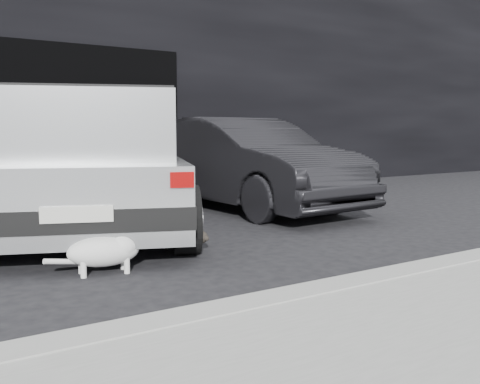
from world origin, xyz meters
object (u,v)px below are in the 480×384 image
cat_siamese (185,240)px  second_car (245,163)px  silver_hatchback (94,157)px  cat_white (109,249)px

cat_siamese → second_car: bearing=-160.2°
second_car → silver_hatchback: bearing=-170.6°
second_car → cat_white: bearing=-143.2°
cat_siamese → silver_hatchback: bearing=-101.1°
silver_hatchback → cat_white: silver_hatchback is taller
second_car → cat_siamese: second_car is taller
silver_hatchback → second_car: silver_hatchback is taller
cat_siamese → cat_white: 0.97m
cat_white → silver_hatchback: bearing=174.8°
second_car → cat_siamese: size_ratio=6.58×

